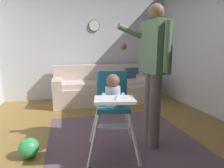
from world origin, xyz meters
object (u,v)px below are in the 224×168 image
high_chair (113,98)px  toy_ball (29,148)px  wall_clock (94,26)px  couch (102,88)px  adult_standing (153,69)px

high_chair → toy_ball: high_chair is taller
wall_clock → toy_ball: bearing=-114.9°
couch → adult_standing: size_ratio=1.27×
high_chair → wall_clock: size_ratio=3.52×
adult_standing → wall_clock: wall_clock is taller
adult_standing → couch: bearing=-91.0°
wall_clock → adult_standing: bearing=-83.9°
wall_clock → couch: bearing=-79.5°
adult_standing → wall_clock: bearing=-90.0°
adult_standing → high_chair: bearing=-0.6°
high_chair → adult_standing: bearing=106.2°
toy_ball → high_chair: bearing=-8.6°
toy_ball → adult_standing: bearing=-3.7°
toy_ball → wall_clock: wall_clock is taller
adult_standing → toy_ball: bearing=-9.8°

